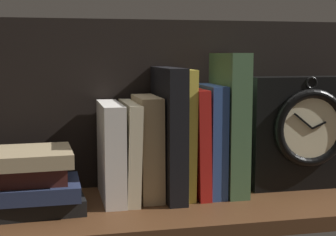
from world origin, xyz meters
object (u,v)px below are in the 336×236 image
(book_yellow_seinlanguage, at_px, (184,133))
(framed_clock, at_px, (304,132))
(book_tan_shortstories, at_px, (147,147))
(book_black_skeptic, at_px, (168,132))
(book_stack_side, at_px, (26,182))
(book_green_romantic, at_px, (229,123))
(book_white_catcher, at_px, (111,151))
(book_cream_twain, at_px, (129,150))
(book_red_requiem, at_px, (195,142))
(book_blue_modern, at_px, (210,139))

(book_yellow_seinlanguage, distance_m, framed_clock, 0.24)
(book_tan_shortstories, distance_m, book_black_skeptic, 0.05)
(framed_clock, relative_size, book_stack_side, 1.18)
(book_green_romantic, height_order, framed_clock, book_green_romantic)
(book_white_catcher, relative_size, book_cream_twain, 1.00)
(book_yellow_seinlanguage, relative_size, book_red_requiem, 1.18)
(book_black_skeptic, bearing_deg, book_red_requiem, 0.00)
(book_black_skeptic, relative_size, book_red_requiem, 1.20)
(book_red_requiem, bearing_deg, book_cream_twain, 180.00)
(book_green_romantic, relative_size, book_stack_side, 1.42)
(book_white_catcher, height_order, book_black_skeptic, book_black_skeptic)
(book_green_romantic, bearing_deg, book_yellow_seinlanguage, 180.00)
(book_red_requiem, bearing_deg, book_yellow_seinlanguage, 180.00)
(book_white_catcher, height_order, book_green_romantic, book_green_romantic)
(book_cream_twain, bearing_deg, book_yellow_seinlanguage, 0.00)
(book_cream_twain, xyz_separation_m, book_yellow_seinlanguage, (0.10, 0.00, 0.03))
(book_cream_twain, bearing_deg, book_black_skeptic, 0.00)
(book_black_skeptic, relative_size, book_stack_side, 1.28)
(book_green_romantic, bearing_deg, book_tan_shortstories, 180.00)
(book_white_catcher, distance_m, book_black_skeptic, 0.11)
(book_red_requiem, xyz_separation_m, framed_clock, (0.22, -0.00, 0.01))
(book_red_requiem, bearing_deg, book_tan_shortstories, 180.00)
(book_blue_modern, bearing_deg, book_tan_shortstories, 180.00)
(book_cream_twain, relative_size, framed_clock, 0.80)
(book_tan_shortstories, height_order, book_black_skeptic, book_black_skeptic)
(book_white_catcher, bearing_deg, book_stack_side, -161.64)
(book_white_catcher, distance_m, book_cream_twain, 0.03)
(book_yellow_seinlanguage, bearing_deg, book_red_requiem, 0.00)
(book_blue_modern, bearing_deg, framed_clock, -1.30)
(book_cream_twain, height_order, book_stack_side, book_cream_twain)
(book_cream_twain, relative_size, book_stack_side, 0.94)
(book_green_romantic, xyz_separation_m, book_stack_side, (-0.36, -0.05, -0.08))
(book_yellow_seinlanguage, xyz_separation_m, framed_clock, (0.24, -0.00, -0.01))
(book_tan_shortstories, bearing_deg, framed_clock, -0.80)
(book_yellow_seinlanguage, bearing_deg, book_tan_shortstories, 180.00)
(book_cream_twain, xyz_separation_m, book_red_requiem, (0.12, 0.00, 0.01))
(book_black_skeptic, relative_size, framed_clock, 1.08)
(book_yellow_seinlanguage, distance_m, book_red_requiem, 0.03)
(book_black_skeptic, distance_m, framed_clock, 0.27)
(book_yellow_seinlanguage, bearing_deg, book_stack_side, -170.19)
(framed_clock, bearing_deg, book_black_skeptic, 179.08)
(book_white_catcher, bearing_deg, book_yellow_seinlanguage, 0.00)
(book_cream_twain, xyz_separation_m, book_tan_shortstories, (0.03, 0.00, 0.01))
(book_tan_shortstories, bearing_deg, book_red_requiem, 0.00)
(book_stack_side, bearing_deg, book_red_requiem, 9.09)
(book_tan_shortstories, bearing_deg, book_green_romantic, 0.00)
(book_cream_twain, height_order, book_red_requiem, book_red_requiem)
(book_yellow_seinlanguage, relative_size, book_blue_modern, 1.14)
(book_black_skeptic, relative_size, book_blue_modern, 1.16)
(book_blue_modern, distance_m, framed_clock, 0.19)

